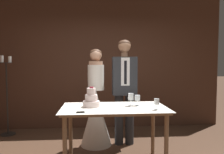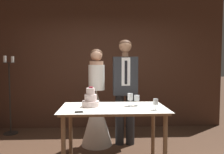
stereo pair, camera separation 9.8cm
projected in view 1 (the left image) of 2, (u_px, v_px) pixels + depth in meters
name	position (u px, v px, depth m)	size (l,w,h in m)	color
wall_back	(104.00, 61.00, 4.87)	(5.23, 0.12, 2.94)	#472B1E
cake_table	(114.00, 114.00, 3.03)	(1.46, 0.82, 0.83)	#8E6B4C
tiered_cake	(91.00, 100.00, 3.05)	(0.24, 0.24, 0.28)	beige
cake_knife	(87.00, 112.00, 2.69)	(0.41, 0.10, 0.02)	silver
wine_glass_near	(137.00, 98.00, 3.12)	(0.08, 0.08, 0.15)	silver
wine_glass_middle	(131.00, 97.00, 3.10)	(0.08, 0.08, 0.18)	silver
wine_glass_far	(157.00, 102.00, 2.84)	(0.06, 0.06, 0.15)	silver
bride	(96.00, 110.00, 3.80)	(0.54, 0.54, 1.68)	white
groom	(124.00, 86.00, 3.81)	(0.42, 0.25, 1.84)	#282B30
candle_stand	(7.00, 98.00, 4.34)	(0.28, 0.28, 1.58)	black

